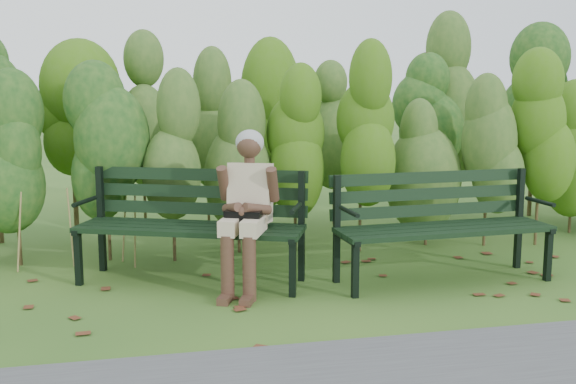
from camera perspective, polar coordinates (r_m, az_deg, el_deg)
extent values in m
plane|color=#2E541E|center=(5.15, 0.85, -8.88)|extent=(80.00, 80.00, 0.00)
cylinder|color=#47381E|center=(6.26, -21.51, -2.49)|extent=(0.03, 0.03, 0.80)
ellipsoid|color=#417412|center=(6.18, -21.85, 3.34)|extent=(0.64, 0.64, 1.44)
cylinder|color=#47381E|center=(6.19, -15.92, -2.33)|extent=(0.03, 0.03, 0.80)
ellipsoid|color=#417412|center=(6.11, -16.17, 3.57)|extent=(0.64, 0.64, 1.44)
cylinder|color=#47381E|center=(6.18, -10.25, -2.15)|extent=(0.03, 0.03, 0.80)
ellipsoid|color=#417412|center=(6.10, -10.42, 3.77)|extent=(0.64, 0.64, 1.44)
cylinder|color=#47381E|center=(6.24, -4.62, -1.94)|extent=(0.03, 0.03, 0.80)
ellipsoid|color=#417412|center=(6.15, -4.70, 3.93)|extent=(0.64, 0.64, 1.44)
cylinder|color=#47381E|center=(6.34, 0.86, -1.72)|extent=(0.03, 0.03, 0.80)
ellipsoid|color=#417412|center=(6.26, 0.87, 4.04)|extent=(0.64, 0.64, 1.44)
cylinder|color=#47381E|center=(6.51, 6.11, -1.50)|extent=(0.03, 0.03, 0.80)
ellipsoid|color=#417412|center=(6.42, 6.20, 4.12)|extent=(0.64, 0.64, 1.44)
cylinder|color=#47381E|center=(6.73, 11.06, -1.28)|extent=(0.03, 0.03, 0.80)
ellipsoid|color=#417412|center=(6.64, 11.23, 4.16)|extent=(0.64, 0.64, 1.44)
cylinder|color=#47381E|center=(6.99, 15.67, -1.06)|extent=(0.03, 0.03, 0.80)
ellipsoid|color=#417412|center=(6.91, 15.89, 4.17)|extent=(0.64, 0.64, 1.44)
cylinder|color=#47381E|center=(7.30, 19.92, -0.86)|extent=(0.03, 0.03, 0.80)
ellipsoid|color=#417412|center=(7.22, 20.19, 4.16)|extent=(0.64, 0.64, 1.44)
cylinder|color=#47381E|center=(7.19, -18.61, 0.28)|extent=(0.04, 0.04, 1.10)
ellipsoid|color=#164619|center=(7.11, -18.97, 7.30)|extent=(0.70, 0.70, 1.98)
cylinder|color=#47381E|center=(7.14, -12.48, 0.49)|extent=(0.04, 0.04, 1.10)
ellipsoid|color=#164619|center=(7.07, -12.72, 7.56)|extent=(0.70, 0.70, 1.98)
cylinder|color=#47381E|center=(7.18, -6.34, 0.69)|extent=(0.04, 0.04, 1.10)
ellipsoid|color=#164619|center=(7.11, -6.47, 7.73)|extent=(0.70, 0.70, 1.98)
cylinder|color=#47381E|center=(7.30, -0.34, 0.88)|extent=(0.04, 0.04, 1.10)
ellipsoid|color=#164619|center=(7.23, -0.34, 7.80)|extent=(0.70, 0.70, 1.98)
cylinder|color=#47381E|center=(7.50, 5.41, 1.05)|extent=(0.04, 0.04, 1.10)
ellipsoid|color=#164619|center=(7.43, 5.51, 7.79)|extent=(0.70, 0.70, 1.98)
cylinder|color=#47381E|center=(7.76, 10.82, 1.21)|extent=(0.04, 0.04, 1.10)
ellipsoid|color=#164619|center=(7.70, 11.01, 7.71)|extent=(0.70, 0.70, 1.98)
cylinder|color=#47381E|center=(8.10, 15.83, 1.34)|extent=(0.04, 0.04, 1.10)
ellipsoid|color=#164619|center=(8.03, 16.10, 7.57)|extent=(0.70, 0.70, 1.98)
cylinder|color=#47381E|center=(8.48, 20.41, 1.45)|extent=(0.04, 0.04, 1.10)
ellipsoid|color=#164619|center=(8.42, 20.74, 7.40)|extent=(0.70, 0.70, 1.98)
cube|color=brown|center=(4.86, -9.56, -10.06)|extent=(0.09, 0.08, 0.01)
cube|color=brown|center=(5.08, -1.56, -9.07)|extent=(0.11, 0.09, 0.01)
cube|color=brown|center=(5.93, 19.59, -6.97)|extent=(0.11, 0.10, 0.01)
cube|color=brown|center=(6.68, 15.15, -4.97)|extent=(0.11, 0.11, 0.01)
cube|color=brown|center=(4.90, -17.90, -10.23)|extent=(0.08, 0.10, 0.01)
cube|color=brown|center=(5.87, 1.61, -6.59)|extent=(0.11, 0.11, 0.01)
cube|color=brown|center=(5.93, 11.15, -6.60)|extent=(0.10, 0.11, 0.01)
cube|color=brown|center=(5.66, 8.68, -7.30)|extent=(0.08, 0.10, 0.01)
cube|color=brown|center=(4.59, 10.16, -11.24)|extent=(0.09, 0.10, 0.01)
cube|color=brown|center=(6.05, -1.13, -6.11)|extent=(0.10, 0.09, 0.01)
cube|color=brown|center=(5.86, -22.94, -7.34)|extent=(0.11, 0.11, 0.01)
cube|color=brown|center=(4.95, -18.64, -10.05)|extent=(0.11, 0.11, 0.01)
cube|color=brown|center=(6.24, 17.88, -6.08)|extent=(0.09, 0.10, 0.01)
cube|color=brown|center=(5.12, 22.43, -9.64)|extent=(0.09, 0.10, 0.01)
cube|color=brown|center=(6.32, 11.31, -5.62)|extent=(0.11, 0.11, 0.01)
cube|color=brown|center=(5.67, 4.41, -7.17)|extent=(0.11, 0.09, 0.01)
cube|color=brown|center=(5.16, -17.14, -9.20)|extent=(0.11, 0.11, 0.01)
cube|color=brown|center=(7.08, 22.29, -4.55)|extent=(0.11, 0.11, 0.01)
cube|color=brown|center=(4.41, -9.83, -12.09)|extent=(0.09, 0.07, 0.01)
cube|color=brown|center=(4.57, -3.41, -11.21)|extent=(0.11, 0.11, 0.01)
cube|color=brown|center=(5.06, 11.56, -9.35)|extent=(0.11, 0.11, 0.01)
cube|color=brown|center=(5.22, -12.41, -8.79)|extent=(0.09, 0.11, 0.01)
cube|color=brown|center=(5.52, -17.48, -8.01)|extent=(0.08, 0.10, 0.01)
cube|color=brown|center=(5.29, -21.13, -8.98)|extent=(0.11, 0.11, 0.01)
cube|color=brown|center=(6.09, 6.84, -6.08)|extent=(0.08, 0.10, 0.01)
cube|color=brown|center=(5.53, 11.10, -7.76)|extent=(0.11, 0.11, 0.01)
cube|color=brown|center=(5.86, -3.16, -6.63)|extent=(0.11, 0.11, 0.01)
cube|color=brown|center=(5.31, -6.47, -8.34)|extent=(0.11, 0.11, 0.01)
cube|color=brown|center=(5.57, 8.72, -7.55)|extent=(0.11, 0.11, 0.01)
cube|color=brown|center=(6.11, 17.59, -6.38)|extent=(0.10, 0.09, 0.01)
cube|color=brown|center=(7.01, 21.50, -4.64)|extent=(0.10, 0.11, 0.01)
cube|color=black|center=(5.26, -8.95, -3.49)|extent=(1.72, 0.79, 0.04)
cube|color=black|center=(5.37, -8.52, -3.21)|extent=(1.72, 0.79, 0.04)
cube|color=black|center=(5.49, -8.10, -2.94)|extent=(1.72, 0.79, 0.04)
cube|color=black|center=(5.61, -7.70, -2.68)|extent=(1.72, 0.79, 0.04)
cube|color=black|center=(5.67, -7.44, -1.40)|extent=(1.70, 0.74, 0.11)
cube|color=black|center=(5.66, -7.42, 0.03)|extent=(1.70, 0.74, 0.11)
cube|color=black|center=(5.66, -7.41, 1.47)|extent=(1.70, 0.74, 0.11)
cube|color=black|center=(5.63, -17.33, -5.32)|extent=(0.07, 0.07, 0.45)
cube|color=black|center=(5.96, -15.54, -2.23)|extent=(0.07, 0.07, 0.91)
cube|color=black|center=(5.76, -16.52, -2.86)|extent=(0.24, 0.48, 0.04)
cylinder|color=black|center=(5.68, -16.84, -0.77)|extent=(0.18, 0.36, 0.04)
cube|color=black|center=(5.09, 0.39, -6.42)|extent=(0.07, 0.07, 0.45)
cube|color=black|center=(5.45, 1.15, -2.93)|extent=(0.07, 0.07, 0.91)
cube|color=black|center=(5.23, 0.76, -3.66)|extent=(0.24, 0.48, 0.04)
cylinder|color=black|center=(5.14, 0.68, -1.37)|extent=(0.18, 0.36, 0.04)
cube|color=black|center=(5.40, 14.04, -3.46)|extent=(1.76, 0.20, 0.04)
cube|color=black|center=(5.51, 13.42, -3.21)|extent=(1.76, 0.20, 0.04)
cube|color=black|center=(5.61, 12.82, -2.96)|extent=(1.76, 0.20, 0.04)
cube|color=black|center=(5.72, 12.24, -2.72)|extent=(1.76, 0.20, 0.04)
cube|color=black|center=(5.78, 11.86, -1.51)|extent=(1.76, 0.15, 0.10)
cube|color=black|center=(5.77, 11.84, -0.15)|extent=(1.76, 0.15, 0.10)
cube|color=black|center=(5.76, 11.82, 1.22)|extent=(1.76, 0.15, 0.10)
cube|color=black|center=(5.09, 5.71, -6.54)|extent=(0.05, 0.05, 0.44)
cube|color=black|center=(5.42, 4.15, -3.17)|extent=(0.05, 0.05, 0.88)
cube|color=black|center=(5.22, 4.97, -3.88)|extent=(0.07, 0.49, 0.04)
cylinder|color=black|center=(5.13, 5.19, -1.66)|extent=(0.05, 0.37, 0.04)
cube|color=black|center=(5.89, 21.16, -4.97)|extent=(0.05, 0.05, 0.44)
cube|color=black|center=(6.18, 18.98, -2.14)|extent=(0.05, 0.05, 0.88)
cube|color=black|center=(6.01, 20.17, -2.70)|extent=(0.07, 0.49, 0.04)
cylinder|color=black|center=(5.93, 20.55, -0.76)|extent=(0.05, 0.37, 0.04)
cube|color=beige|center=(5.12, -4.73, -2.79)|extent=(0.27, 0.41, 0.12)
cube|color=beige|center=(5.08, -2.92, -2.86)|extent=(0.27, 0.41, 0.12)
cylinder|color=#4B2F22|center=(5.04, -5.15, -6.39)|extent=(0.13, 0.13, 0.49)
cylinder|color=#4B2F22|center=(5.00, -3.29, -6.50)|extent=(0.13, 0.13, 0.49)
cube|color=#4B2F22|center=(5.03, -5.34, -9.00)|extent=(0.15, 0.20, 0.06)
cube|color=#4B2F22|center=(4.99, -3.47, -9.12)|extent=(0.15, 0.20, 0.06)
cube|color=beige|center=(5.30, -3.21, -0.03)|extent=(0.40, 0.34, 0.48)
cylinder|color=#4B2F22|center=(5.25, -3.28, 2.63)|extent=(0.08, 0.08, 0.09)
sphere|color=#4B2F22|center=(5.23, -3.31, 3.93)|extent=(0.19, 0.19, 0.19)
ellipsoid|color=gray|center=(5.25, -3.26, 4.20)|extent=(0.22, 0.21, 0.20)
cylinder|color=#4B2F22|center=(5.26, -5.46, 0.75)|extent=(0.15, 0.21, 0.29)
cylinder|color=#4B2F22|center=(5.18, -1.31, 0.64)|extent=(0.15, 0.21, 0.29)
cylinder|color=#4B2F22|center=(5.15, -4.75, -1.35)|extent=(0.14, 0.26, 0.12)
cylinder|color=#4B2F22|center=(5.11, -2.64, -1.43)|extent=(0.25, 0.19, 0.12)
sphere|color=#4B2F22|center=(5.08, -3.84, -1.71)|extent=(0.10, 0.10, 0.10)
cube|color=black|center=(5.10, -3.81, -2.40)|extent=(0.30, 0.21, 0.15)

